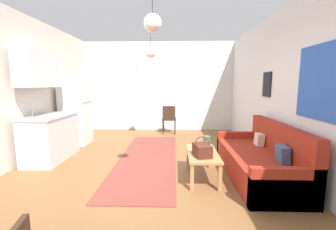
% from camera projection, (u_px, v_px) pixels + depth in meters
% --- Properties ---
extents(ground_plane, '(5.33, 8.03, 0.10)m').
position_uv_depth(ground_plane, '(144.00, 178.00, 3.69)').
color(ground_plane, brown).
extents(wall_back, '(4.93, 0.13, 2.83)m').
position_uv_depth(wall_back, '(159.00, 87.00, 7.20)').
color(wall_back, silver).
rests_on(wall_back, ground_plane).
extents(wall_right, '(0.12, 7.63, 2.83)m').
position_uv_depth(wall_right, '(299.00, 90.00, 3.41)').
color(wall_right, silver).
rests_on(wall_right, ground_plane).
extents(area_rug, '(1.13, 3.57, 0.01)m').
position_uv_depth(area_rug, '(148.00, 158.00, 4.51)').
color(area_rug, brown).
rests_on(area_rug, ground_plane).
extents(couch, '(0.87, 2.07, 0.88)m').
position_uv_depth(couch, '(261.00, 161.00, 3.61)').
color(couch, maroon).
rests_on(couch, ground_plane).
extents(coffee_table, '(0.47, 0.96, 0.43)m').
position_uv_depth(coffee_table, '(202.00, 156.00, 3.54)').
color(coffee_table, '#B27F4C').
rests_on(coffee_table, ground_plane).
extents(bamboo_vase, '(0.11, 0.11, 0.47)m').
position_uv_depth(bamboo_vase, '(207.00, 144.00, 3.56)').
color(bamboo_vase, '#47704C').
rests_on(bamboo_vase, coffee_table).
extents(handbag, '(0.29, 0.37, 0.31)m').
position_uv_depth(handbag, '(202.00, 150.00, 3.33)').
color(handbag, '#512319').
rests_on(handbag, coffee_table).
extents(refrigerator, '(0.64, 0.62, 1.75)m').
position_uv_depth(refrigerator, '(76.00, 109.00, 5.52)').
color(refrigerator, white).
rests_on(refrigerator, ground_plane).
extents(kitchen_counter, '(0.63, 1.22, 2.09)m').
position_uv_depth(kitchen_counter, '(48.00, 120.00, 4.37)').
color(kitchen_counter, silver).
rests_on(kitchen_counter, ground_plane).
extents(accent_chair, '(0.43, 0.41, 0.85)m').
position_uv_depth(accent_chair, '(169.00, 118.00, 6.71)').
color(accent_chair, '#382619').
rests_on(accent_chair, ground_plane).
extents(pendant_lamp_near, '(0.23, 0.23, 0.67)m').
position_uv_depth(pendant_lamp_near, '(153.00, 23.00, 2.81)').
color(pendant_lamp_near, black).
extents(pendant_lamp_far, '(0.25, 0.25, 0.70)m').
position_uv_depth(pendant_lamp_far, '(151.00, 53.00, 5.45)').
color(pendant_lamp_far, black).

